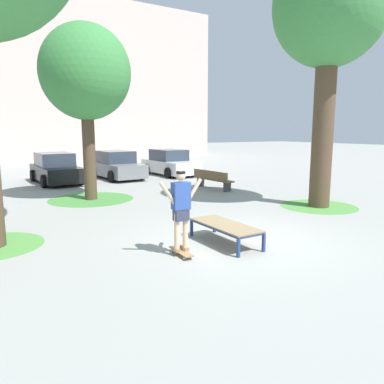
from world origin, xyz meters
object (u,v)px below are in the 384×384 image
(car_black, at_px, (56,169))
(skateboard, at_px, (181,252))
(skate_box, at_px, (225,226))
(park_bench, at_px, (212,179))
(tree_mid_back, at_px, (86,74))
(tree_near_right, at_px, (330,12))
(car_white, at_px, (170,163))
(car_grey, at_px, (116,166))
(skater, at_px, (181,205))

(car_black, bearing_deg, skateboard, -89.79)
(skate_box, xyz_separation_m, park_bench, (4.32, 6.93, 0.03))
(skateboard, relative_size, tree_mid_back, 0.13)
(tree_near_right, bearing_deg, park_bench, 100.57)
(skateboard, distance_m, car_white, 14.34)
(park_bench, bearing_deg, skateboard, -128.16)
(skate_box, height_order, tree_mid_back, tree_mid_back)
(skateboard, height_order, car_black, car_black)
(car_black, height_order, park_bench, car_black)
(park_bench, bearing_deg, car_grey, 112.74)
(tree_near_right, bearing_deg, skater, -163.23)
(tree_near_right, bearing_deg, car_white, 90.86)
(skateboard, bearing_deg, car_white, 63.46)
(skateboard, distance_m, tree_mid_back, 8.69)
(skate_box, distance_m, car_black, 12.63)
(skater, distance_m, car_grey, 13.31)
(skate_box, distance_m, skateboard, 1.34)
(skate_box, bearing_deg, car_black, 96.04)
(car_white, relative_size, park_bench, 1.76)
(skater, height_order, park_bench, skater)
(car_grey, bearing_deg, car_white, -1.83)
(tree_near_right, height_order, car_black, tree_near_right)
(tree_near_right, relative_size, tree_mid_back, 1.31)
(skate_box, bearing_deg, tree_near_right, 18.64)
(car_black, bearing_deg, car_white, 0.59)
(skate_box, xyz_separation_m, car_black, (-1.33, 12.55, 0.28))
(skateboard, distance_m, car_black, 12.77)
(skater, relative_size, tree_near_right, 0.20)
(car_grey, height_order, park_bench, car_grey)
(car_black, relative_size, car_grey, 0.99)
(car_black, bearing_deg, tree_near_right, -58.46)
(car_white, bearing_deg, park_bench, -97.99)
(skate_box, distance_m, car_white, 13.62)
(skateboard, xyz_separation_m, tree_near_right, (6.57, 1.98, 6.24))
(tree_near_right, distance_m, park_bench, 7.87)
(skate_box, xyz_separation_m, tree_mid_back, (-1.09, 7.20, 4.22))
(skate_box, xyz_separation_m, tree_near_right, (5.28, 1.78, 5.91))
(skateboard, distance_m, skater, 0.99)
(skater, distance_m, car_black, 12.76)
(tree_mid_back, xyz_separation_m, park_bench, (5.41, -0.27, -4.19))
(skater, distance_m, car_white, 14.33)
(skateboard, height_order, car_white, car_white)
(skate_box, xyz_separation_m, skateboard, (-1.28, -0.20, -0.34))
(car_white, xyz_separation_m, park_bench, (-0.80, -5.69, -0.24))
(tree_near_right, height_order, park_bench, tree_near_right)
(park_bench, bearing_deg, skater, -128.17)
(skate_box, bearing_deg, car_white, 67.92)
(car_white, bearing_deg, car_black, -179.41)
(tree_near_right, height_order, car_grey, tree_near_right)
(skateboard, relative_size, car_black, 0.19)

